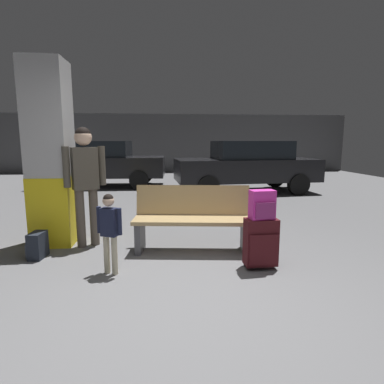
% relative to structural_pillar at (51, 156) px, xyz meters
% --- Properties ---
extents(ground_plane, '(18.00, 18.00, 0.10)m').
position_rel_structural_pillar_xyz_m(ground_plane, '(1.82, 2.01, -1.35)').
color(ground_plane, slate).
extents(garage_back_wall, '(18.00, 0.12, 2.80)m').
position_rel_structural_pillar_xyz_m(garage_back_wall, '(1.82, 10.87, 0.10)').
color(garage_back_wall, '#565658').
rests_on(garage_back_wall, ground_plane).
extents(structural_pillar, '(0.57, 0.57, 2.62)m').
position_rel_structural_pillar_xyz_m(structural_pillar, '(0.00, 0.00, 0.00)').
color(structural_pillar, yellow).
rests_on(structural_pillar, ground_plane).
extents(bench, '(1.65, 0.71, 0.89)m').
position_rel_structural_pillar_xyz_m(bench, '(2.00, -0.48, -0.86)').
color(bench, tan).
rests_on(bench, ground_plane).
extents(suitcase, '(0.39, 0.24, 0.60)m').
position_rel_structural_pillar_xyz_m(suitcase, '(2.74, -1.22, -0.98)').
color(suitcase, '#471419').
rests_on(suitcase, ground_plane).
extents(backpack_bright, '(0.30, 0.22, 0.34)m').
position_rel_structural_pillar_xyz_m(backpack_bright, '(2.74, -1.22, -0.53)').
color(backpack_bright, '#D833A5').
rests_on(backpack_bright, suitcase).
extents(child, '(0.29, 0.23, 0.93)m').
position_rel_structural_pillar_xyz_m(child, '(0.99, -1.21, -0.73)').
color(child, beige).
rests_on(child, ground_plane).
extents(adult, '(0.53, 0.33, 1.70)m').
position_rel_structural_pillar_xyz_m(adult, '(0.51, -0.18, -0.25)').
color(adult, brown).
rests_on(adult, ground_plane).
extents(backpack_dark_floor, '(0.22, 0.30, 0.34)m').
position_rel_structural_pillar_xyz_m(backpack_dark_floor, '(-0.04, -0.61, -1.13)').
color(backpack_dark_floor, '#1E232D').
rests_on(backpack_dark_floor, ground_plane).
extents(parked_car_far, '(4.17, 1.95, 1.51)m').
position_rel_structural_pillar_xyz_m(parked_car_far, '(-0.44, 6.05, -0.49)').
color(parked_car_far, black).
rests_on(parked_car_far, ground_plane).
extents(parked_car_near, '(4.21, 2.02, 1.51)m').
position_rel_structural_pillar_xyz_m(parked_car_near, '(4.09, 4.46, -0.49)').
color(parked_car_near, black).
rests_on(parked_car_near, ground_plane).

